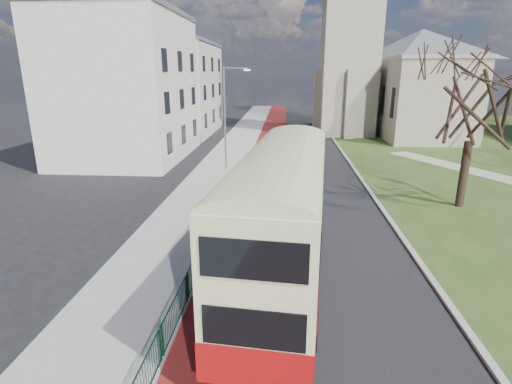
{
  "coord_description": "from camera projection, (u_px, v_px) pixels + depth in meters",
  "views": [
    {
      "loc": [
        0.32,
        -14.16,
        7.76
      ],
      "look_at": [
        -1.05,
        4.83,
        2.0
      ],
      "focal_mm": 28.0,
      "sensor_mm": 36.0,
      "label": 1
    }
  ],
  "objects": [
    {
      "name": "bus",
      "position": [
        283.0,
        212.0,
        14.48
      ],
      "size": [
        3.98,
        12.3,
        5.05
      ],
      "rotation": [
        0.0,
        0.0,
        -0.1
      ],
      "color": "#990E0E",
      "rests_on": "ground"
    },
    {
      "name": "pavement_west",
      "position": [
        224.0,
        162.0,
        35.21
      ],
      "size": [
        4.0,
        120.0,
        0.12
      ],
      "primitive_type": "cube",
      "color": "gray",
      "rests_on": "ground"
    },
    {
      "name": "winter_tree_near",
      "position": [
        478.0,
        86.0,
        21.89
      ],
      "size": [
        8.88,
        8.88,
        10.02
      ],
      "rotation": [
        0.0,
        0.0,
        0.39
      ],
      "color": "black",
      "rests_on": "grass_green"
    },
    {
      "name": "street_block_near",
      "position": [
        126.0,
        86.0,
        35.87
      ],
      "size": [
        10.3,
        14.3,
        13.0
      ],
      "color": "beige",
      "rests_on": "ground"
    },
    {
      "name": "kerb_west",
      "position": [
        246.0,
        163.0,
        35.07
      ],
      "size": [
        0.25,
        120.0,
        0.13
      ],
      "primitive_type": "cube",
      "color": "#999993",
      "rests_on": "ground"
    },
    {
      "name": "road_carriageway",
      "position": [
        298.0,
        164.0,
        34.78
      ],
      "size": [
        9.0,
        120.0,
        0.01
      ],
      "primitive_type": "cube",
      "color": "black",
      "rests_on": "ground"
    },
    {
      "name": "streetlamp",
      "position": [
        227.0,
        113.0,
        31.94
      ],
      "size": [
        2.13,
        0.18,
        8.0
      ],
      "color": "gray",
      "rests_on": "pavement_west"
    },
    {
      "name": "bus_lane",
      "position": [
        267.0,
        164.0,
        34.96
      ],
      "size": [
        3.4,
        120.0,
        0.01
      ],
      "primitive_type": "cube",
      "color": "#591414",
      "rests_on": "ground"
    },
    {
      "name": "kerb_east",
      "position": [
        348.0,
        160.0,
        36.35
      ],
      "size": [
        0.25,
        80.0,
        0.13
      ],
      "primitive_type": "cube",
      "color": "#999993",
      "rests_on": "ground"
    },
    {
      "name": "ground",
      "position": [
        274.0,
        276.0,
        15.79
      ],
      "size": [
        160.0,
        160.0,
        0.0
      ],
      "primitive_type": "plane",
      "color": "black",
      "rests_on": "ground"
    },
    {
      "name": "street_block_far",
      "position": [
        174.0,
        88.0,
        51.36
      ],
      "size": [
        10.3,
        16.3,
        11.5
      ],
      "color": "beige",
      "rests_on": "ground"
    },
    {
      "name": "pedestrian_railing",
      "position": [
        216.0,
        224.0,
        19.65
      ],
      "size": [
        0.07,
        24.0,
        1.12
      ],
      "color": "#0C3723",
      "rests_on": "ground"
    },
    {
      "name": "gothic_church",
      "position": [
        390.0,
        24.0,
        47.4
      ],
      "size": [
        16.38,
        18.0,
        40.0
      ],
      "color": "gray",
      "rests_on": "ground"
    }
  ]
}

